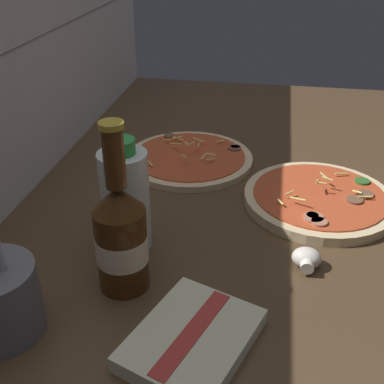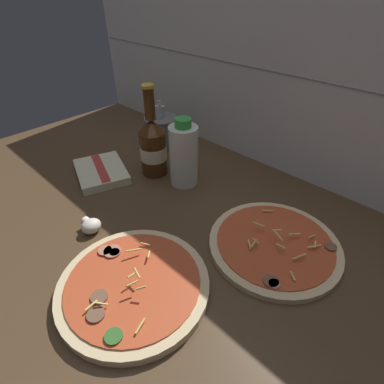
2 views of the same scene
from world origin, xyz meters
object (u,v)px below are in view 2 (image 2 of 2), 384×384
dish_towel (101,172)px  pizza_near (134,285)px  oil_bottle (184,155)px  utensil_crock (162,131)px  beer_bottle (153,146)px  pizza_far (274,245)px  mushroom_left (91,226)px

dish_towel → pizza_near: bearing=-24.6°
oil_bottle → utensil_crock: 24.51cm
utensil_crock → dish_towel: utensil_crock is taller
utensil_crock → dish_towel: bearing=-86.8°
beer_bottle → utensil_crock: bearing=131.0°
pizza_far → oil_bottle: oil_bottle is taller
pizza_far → oil_bottle: size_ratio=1.48×
oil_bottle → dish_towel: oil_bottle is taller
oil_bottle → utensil_crock: oil_bottle is taller
pizza_near → mushroom_left: pizza_near is taller
pizza_far → beer_bottle: (-42.19, 2.18, 8.03)cm
beer_bottle → utensil_crock: size_ratio=1.68×
pizza_near → oil_bottle: 37.98cm
pizza_near → pizza_far: size_ratio=1.01×
pizza_near → utensil_crock: (-40.29, 43.15, 4.09)cm
oil_bottle → utensil_crock: size_ratio=1.23×
pizza_far → dish_towel: pizza_far is taller
utensil_crock → pizza_far: bearing=-16.1°
pizza_near → pizza_far: pizza_near is taller
mushroom_left → utensil_crock: (-20.40, 40.19, 3.56)cm
dish_towel → pizza_far: bearing=10.7°
mushroom_left → pizza_far: bearing=36.4°
beer_bottle → mushroom_left: (8.77, -26.84, -7.26)cm
beer_bottle → oil_bottle: bearing=13.4°
pizza_near → utensil_crock: 59.18cm
mushroom_left → dish_towel: 24.06cm
mushroom_left → utensil_crock: utensil_crock is taller
pizza_far → mushroom_left: size_ratio=5.85×
mushroom_left → dish_towel: size_ratio=0.23×
pizza_near → utensil_crock: bearing=133.0°
utensil_crock → dish_towel: (1.44, -25.39, -3.96)cm
utensil_crock → oil_bottle: bearing=-27.0°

